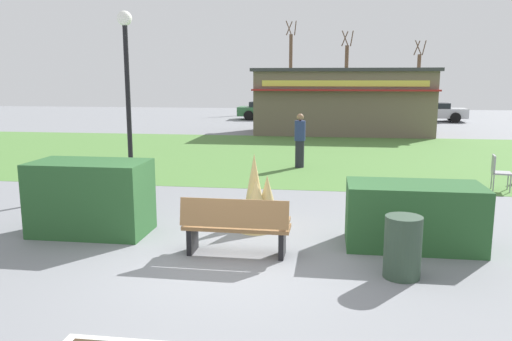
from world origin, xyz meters
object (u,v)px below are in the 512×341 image
at_px(cafe_chair_east, 498,170).
at_px(person_strolling, 300,140).
at_px(lamppost_mid, 127,79).
at_px(trash_bin, 403,247).
at_px(tree_left_bg, 291,72).
at_px(tree_right_bg, 418,82).
at_px(parked_car_west_slot, 269,110).
at_px(tree_center_bg, 346,78).
at_px(parked_car_east_slot, 432,111).
at_px(parked_car_center_slot, 351,111).
at_px(food_kiosk, 343,101).
at_px(park_bench, 236,226).

bearing_deg(cafe_chair_east, person_strolling, 152.48).
bearing_deg(lamppost_mid, trash_bin, -40.56).
relative_size(tree_left_bg, tree_right_bg, 1.30).
xyz_separation_m(parked_car_west_slot, tree_left_bg, (0.83, 7.98, 2.64)).
relative_size(person_strolling, parked_car_west_slot, 0.40).
bearing_deg(tree_center_bg, parked_car_west_slot, -135.81).
relative_size(lamppost_mid, parked_car_east_slot, 1.02).
distance_m(trash_bin, tree_right_bg, 35.20).
height_order(parked_car_west_slot, parked_car_center_slot, same).
bearing_deg(lamppost_mid, tree_right_bg, 68.25).
distance_m(parked_car_center_slot, parked_car_east_slot, 5.16).
bearing_deg(tree_right_bg, parked_car_center_slot, -126.57).
bearing_deg(tree_left_bg, trash_bin, -83.10).
bearing_deg(trash_bin, tree_center_bg, 89.79).
distance_m(lamppost_mid, parked_car_center_slot, 23.23).
relative_size(food_kiosk, parked_car_center_slot, 2.08).
xyz_separation_m(park_bench, parked_car_east_slot, (7.97, 26.85, 0.16)).
xyz_separation_m(park_bench, trash_bin, (2.48, -0.55, -0.04)).
relative_size(food_kiosk, tree_right_bg, 1.57).
relative_size(park_bench, parked_car_west_slot, 0.40).
bearing_deg(parked_car_east_slot, parked_car_west_slot, -179.98).
relative_size(park_bench, lamppost_mid, 0.39).
bearing_deg(person_strolling, tree_right_bg, 14.53).
bearing_deg(trash_bin, tree_right_bg, 80.62).
bearing_deg(parked_car_west_slot, person_strolling, -80.35).
distance_m(park_bench, cafe_chair_east, 7.94).
relative_size(parked_car_east_slot, tree_center_bg, 0.69).
xyz_separation_m(parked_car_west_slot, tree_center_bg, (5.24, 5.10, 2.10)).
bearing_deg(parked_car_center_slot, park_bench, -95.98).
bearing_deg(parked_car_west_slot, tree_center_bg, 44.19).
bearing_deg(tree_left_bg, person_strolling, -84.99).
height_order(food_kiosk, parked_car_east_slot, food_kiosk).
distance_m(lamppost_mid, food_kiosk, 15.19).
xyz_separation_m(parked_car_center_slot, tree_right_bg, (5.39, 7.27, 1.81)).
bearing_deg(park_bench, tree_center_bg, 85.34).
bearing_deg(trash_bin, park_bench, 167.40).
bearing_deg(food_kiosk, person_strolling, -98.39).
relative_size(park_bench, tree_left_bg, 0.23).
bearing_deg(parked_car_center_slot, parked_car_east_slot, 0.01).
distance_m(parked_car_west_slot, parked_car_east_slot, 10.61).
bearing_deg(cafe_chair_east, lamppost_mid, -173.81).
bearing_deg(tree_center_bg, tree_left_bg, 146.78).
xyz_separation_m(parked_car_east_slot, tree_center_bg, (-5.37, 5.09, 2.10)).
distance_m(lamppost_mid, trash_bin, 8.28).
height_order(park_bench, person_strolling, person_strolling).
height_order(trash_bin, cafe_chair_east, cafe_chair_east).
distance_m(lamppost_mid, parked_car_west_slot, 22.35).
distance_m(parked_car_west_slot, tree_right_bg, 13.18).
bearing_deg(trash_bin, cafe_chair_east, 63.08).
xyz_separation_m(food_kiosk, tree_right_bg, (6.15, 15.43, 0.82)).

